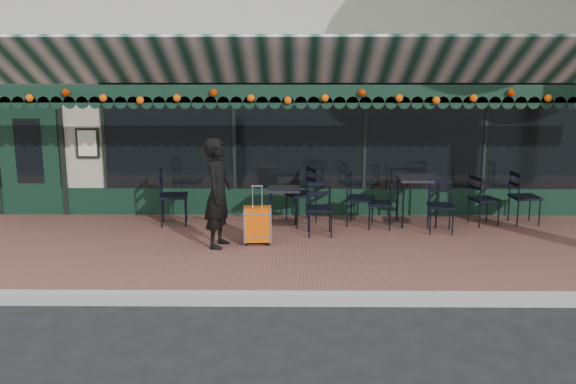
{
  "coord_description": "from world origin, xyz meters",
  "views": [
    {
      "loc": [
        0.09,
        -7.16,
        2.87
      ],
      "look_at": [
        0.01,
        1.6,
        1.07
      ],
      "focal_mm": 38.0,
      "sensor_mm": 36.0,
      "label": 1
    }
  ],
  "objects_px": {
    "chair_a_left": "(380,204)",
    "chair_solo": "(174,197)",
    "chair_b_right": "(360,199)",
    "cafe_table_b": "(284,192)",
    "chair_a_extra": "(525,198)",
    "chair_a_front": "(441,206)",
    "chair_a_right": "(484,200)",
    "chair_b_front": "(320,209)",
    "suitcase": "(258,225)",
    "woman": "(218,193)",
    "cafe_table_a": "(417,182)",
    "chair_b_left": "(301,195)"
  },
  "relations": [
    {
      "from": "cafe_table_a",
      "to": "chair_b_front",
      "type": "bearing_deg",
      "value": -157.54
    },
    {
      "from": "chair_a_front",
      "to": "chair_a_left",
      "type": "bearing_deg",
      "value": 170.53
    },
    {
      "from": "chair_b_front",
      "to": "chair_a_right",
      "type": "bearing_deg",
      "value": 12.5
    },
    {
      "from": "chair_a_left",
      "to": "chair_b_right",
      "type": "xyz_separation_m",
      "value": [
        -0.32,
        0.19,
        0.05
      ]
    },
    {
      "from": "chair_b_right",
      "to": "chair_solo",
      "type": "bearing_deg",
      "value": 104.87
    },
    {
      "from": "chair_b_front",
      "to": "woman",
      "type": "bearing_deg",
      "value": -158.22
    },
    {
      "from": "chair_b_front",
      "to": "chair_solo",
      "type": "relative_size",
      "value": 0.87
    },
    {
      "from": "chair_a_right",
      "to": "chair_b_front",
      "type": "distance_m",
      "value": 2.99
    },
    {
      "from": "suitcase",
      "to": "cafe_table_a",
      "type": "bearing_deg",
      "value": 21.38
    },
    {
      "from": "chair_a_front",
      "to": "chair_a_extra",
      "type": "relative_size",
      "value": 0.94
    },
    {
      "from": "cafe_table_b",
      "to": "woman",
      "type": "bearing_deg",
      "value": -128.01
    },
    {
      "from": "chair_b_right",
      "to": "cafe_table_b",
      "type": "bearing_deg",
      "value": 107.66
    },
    {
      "from": "woman",
      "to": "chair_a_extra",
      "type": "height_order",
      "value": "woman"
    },
    {
      "from": "chair_a_extra",
      "to": "chair_b_right",
      "type": "xyz_separation_m",
      "value": [
        -2.91,
        -0.12,
        -0.0
      ]
    },
    {
      "from": "cafe_table_b",
      "to": "chair_a_extra",
      "type": "relative_size",
      "value": 0.71
    },
    {
      "from": "woman",
      "to": "chair_a_extra",
      "type": "distance_m",
      "value": 5.43
    },
    {
      "from": "woman",
      "to": "chair_a_right",
      "type": "relative_size",
      "value": 1.89
    },
    {
      "from": "chair_a_left",
      "to": "chair_solo",
      "type": "xyz_separation_m",
      "value": [
        -3.58,
        0.21,
        0.08
      ]
    },
    {
      "from": "cafe_table_a",
      "to": "chair_a_extra",
      "type": "bearing_deg",
      "value": 1.62
    },
    {
      "from": "woman",
      "to": "cafe_table_a",
      "type": "distance_m",
      "value": 3.59
    },
    {
      "from": "chair_a_left",
      "to": "cafe_table_a",
      "type": "bearing_deg",
      "value": 118.19
    },
    {
      "from": "chair_solo",
      "to": "suitcase",
      "type": "bearing_deg",
      "value": -136.09
    },
    {
      "from": "suitcase",
      "to": "chair_b_front",
      "type": "relative_size",
      "value": 1.06
    },
    {
      "from": "chair_a_extra",
      "to": "chair_b_right",
      "type": "height_order",
      "value": "chair_a_extra"
    },
    {
      "from": "cafe_table_a",
      "to": "chair_b_right",
      "type": "xyz_separation_m",
      "value": [
        -0.99,
        -0.06,
        -0.29
      ]
    },
    {
      "from": "woman",
      "to": "chair_a_left",
      "type": "xyz_separation_m",
      "value": [
        2.63,
        1.13,
        -0.42
      ]
    },
    {
      "from": "chair_a_right",
      "to": "cafe_table_b",
      "type": "bearing_deg",
      "value": 76.71
    },
    {
      "from": "chair_a_left",
      "to": "cafe_table_b",
      "type": "bearing_deg",
      "value": -86.83
    },
    {
      "from": "cafe_table_a",
      "to": "chair_a_extra",
      "type": "height_order",
      "value": "chair_a_extra"
    },
    {
      "from": "cafe_table_a",
      "to": "chair_a_extra",
      "type": "relative_size",
      "value": 0.9
    },
    {
      "from": "chair_solo",
      "to": "woman",
      "type": "bearing_deg",
      "value": -152.15
    },
    {
      "from": "chair_b_left",
      "to": "chair_a_right",
      "type": "bearing_deg",
      "value": 63.27
    },
    {
      "from": "chair_a_front",
      "to": "chair_b_right",
      "type": "xyz_separation_m",
      "value": [
        -1.29,
        0.47,
        0.02
      ]
    },
    {
      "from": "chair_a_right",
      "to": "chair_b_right",
      "type": "relative_size",
      "value": 0.95
    },
    {
      "from": "chair_a_left",
      "to": "chair_a_front",
      "type": "height_order",
      "value": "chair_a_front"
    },
    {
      "from": "suitcase",
      "to": "cafe_table_a",
      "type": "xyz_separation_m",
      "value": [
        2.72,
        1.27,
        0.45
      ]
    },
    {
      "from": "chair_b_front",
      "to": "cafe_table_a",
      "type": "bearing_deg",
      "value": 21.49
    },
    {
      "from": "chair_a_left",
      "to": "suitcase",
      "type": "bearing_deg",
      "value": -55.86
    },
    {
      "from": "woman",
      "to": "chair_b_right",
      "type": "bearing_deg",
      "value": -48.41
    },
    {
      "from": "chair_b_left",
      "to": "chair_b_right",
      "type": "bearing_deg",
      "value": 53.41
    },
    {
      "from": "chair_a_extra",
      "to": "chair_b_front",
      "type": "bearing_deg",
      "value": 98.74
    },
    {
      "from": "cafe_table_b",
      "to": "chair_a_front",
      "type": "height_order",
      "value": "chair_a_front"
    },
    {
      "from": "cafe_table_b",
      "to": "chair_a_left",
      "type": "distance_m",
      "value": 1.67
    },
    {
      "from": "chair_a_front",
      "to": "chair_solo",
      "type": "bearing_deg",
      "value": -179.71
    },
    {
      "from": "chair_a_front",
      "to": "chair_a_extra",
      "type": "distance_m",
      "value": 1.72
    },
    {
      "from": "chair_a_extra",
      "to": "chair_solo",
      "type": "relative_size",
      "value": 0.94
    },
    {
      "from": "cafe_table_a",
      "to": "chair_solo",
      "type": "bearing_deg",
      "value": -179.39
    },
    {
      "from": "chair_a_front",
      "to": "woman",
      "type": "bearing_deg",
      "value": -160.4
    },
    {
      "from": "chair_a_right",
      "to": "chair_a_front",
      "type": "relative_size",
      "value": 1.0
    },
    {
      "from": "woman",
      "to": "chair_b_right",
      "type": "relative_size",
      "value": 1.8
    }
  ]
}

